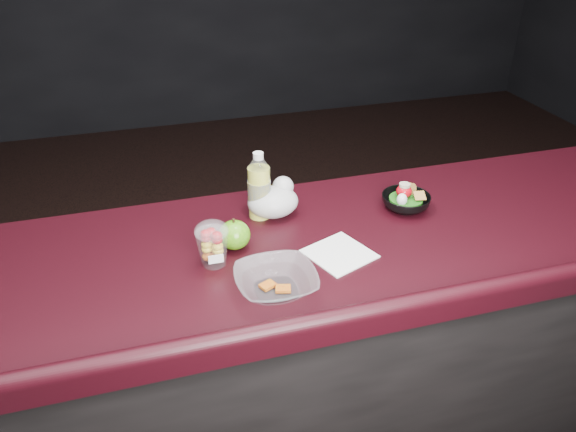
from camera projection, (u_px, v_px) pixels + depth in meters
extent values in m
cube|color=black|center=(294.00, 376.00, 1.86)|extent=(4.00, 0.65, 0.98)
cube|color=black|center=(295.00, 249.00, 1.60)|extent=(4.06, 0.71, 0.04)
cylinder|color=yellow|center=(259.00, 192.00, 1.69)|extent=(0.07, 0.07, 0.16)
cylinder|color=white|center=(259.00, 192.00, 1.69)|extent=(0.07, 0.07, 0.16)
cone|color=white|center=(258.00, 163.00, 1.64)|extent=(0.07, 0.07, 0.03)
cylinder|color=white|center=(258.00, 156.00, 1.63)|extent=(0.03, 0.03, 0.02)
cylinder|color=#072D99|center=(259.00, 192.00, 1.69)|extent=(0.07, 0.07, 0.08)
ellipsoid|color=white|center=(212.00, 231.00, 1.46)|extent=(0.09, 0.09, 0.05)
ellipsoid|color=#2E7B0E|center=(234.00, 235.00, 1.56)|extent=(0.09, 0.09, 0.08)
cylinder|color=black|center=(234.00, 221.00, 1.54)|extent=(0.01, 0.01, 0.01)
ellipsoid|color=silver|center=(273.00, 202.00, 1.71)|extent=(0.16, 0.13, 0.09)
sphere|color=silver|center=(283.00, 187.00, 1.72)|extent=(0.07, 0.07, 0.07)
imported|color=black|center=(406.00, 202.00, 1.76)|extent=(0.20, 0.20, 0.05)
cylinder|color=#0F470C|center=(406.00, 199.00, 1.75)|extent=(0.11, 0.11, 0.01)
ellipsoid|color=#B70713|center=(404.00, 191.00, 1.75)|extent=(0.05, 0.05, 0.04)
cylinder|color=beige|center=(405.00, 185.00, 1.74)|extent=(0.03, 0.03, 0.01)
ellipsoid|color=white|center=(402.00, 200.00, 1.72)|extent=(0.03, 0.03, 0.04)
imported|color=silver|center=(276.00, 282.00, 1.40)|extent=(0.21, 0.21, 0.05)
cube|color=#990F0C|center=(268.00, 285.00, 1.41)|extent=(0.05, 0.04, 0.01)
cube|color=#990F0C|center=(283.00, 289.00, 1.40)|extent=(0.04, 0.04, 0.01)
cube|color=white|center=(339.00, 254.00, 1.55)|extent=(0.21, 0.21, 0.00)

